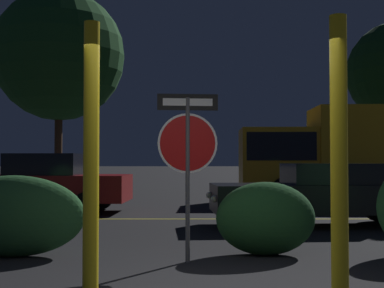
% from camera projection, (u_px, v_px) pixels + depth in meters
% --- Properties ---
extents(road_center_stripe, '(32.61, 0.12, 0.01)m').
position_uv_depth(road_center_stripe, '(198.00, 219.00, 12.40)').
color(road_center_stripe, gold).
rests_on(road_center_stripe, ground_plane).
extents(stop_sign, '(0.82, 0.11, 2.25)m').
position_uv_depth(stop_sign, '(188.00, 144.00, 7.19)').
color(stop_sign, '#4C4C51').
rests_on(stop_sign, ground_plane).
extents(yellow_pole_left, '(0.16, 0.16, 2.73)m').
position_uv_depth(yellow_pole_left, '(92.00, 159.00, 5.27)').
color(yellow_pole_left, yellow).
rests_on(yellow_pole_left, ground_plane).
extents(yellow_pole_right, '(0.16, 0.16, 2.73)m').
position_uv_depth(yellow_pole_right, '(340.00, 159.00, 5.02)').
color(yellow_pole_right, yellow).
rests_on(yellow_pole_right, ground_plane).
extents(hedge_bush_1, '(2.04, 0.76, 1.15)m').
position_uv_depth(hedge_bush_1, '(14.00, 216.00, 7.54)').
color(hedge_bush_1, '#285B2D').
rests_on(hedge_bush_1, ground_plane).
extents(hedge_bush_2, '(1.42, 0.82, 1.05)m').
position_uv_depth(hedge_bush_2, '(266.00, 218.00, 7.66)').
color(hedge_bush_2, '#1E4C23').
rests_on(hedge_bush_2, ground_plane).
extents(passing_car_1, '(4.72, 2.11, 1.54)m').
position_uv_depth(passing_car_1, '(43.00, 183.00, 14.07)').
color(passing_car_1, maroon).
rests_on(passing_car_1, ground_plane).
extents(passing_car_2, '(4.84, 2.02, 1.30)m').
position_uv_depth(passing_car_2, '(327.00, 194.00, 11.04)').
color(passing_car_2, black).
rests_on(passing_car_2, ground_plane).
extents(delivery_truck, '(6.40, 2.72, 3.10)m').
position_uv_depth(delivery_truck, '(338.00, 152.00, 17.59)').
color(delivery_truck, gold).
rests_on(delivery_truck, ground_plane).
extents(tree_0, '(5.49, 5.49, 8.54)m').
position_uv_depth(tree_0, '(60.00, 56.00, 22.47)').
color(tree_0, '#422D1E').
rests_on(tree_0, ground_plane).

